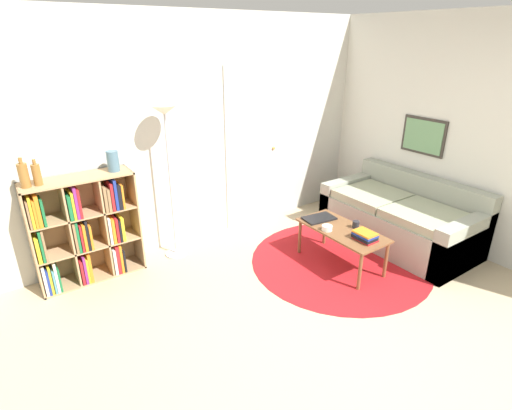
% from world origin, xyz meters
% --- Properties ---
extents(ground_plane, '(14.00, 14.00, 0.00)m').
position_xyz_m(ground_plane, '(0.00, 0.00, 0.00)').
color(ground_plane, tan).
extents(wall_back, '(7.54, 0.11, 2.60)m').
position_xyz_m(wall_back, '(0.03, 2.78, 1.29)').
color(wall_back, silver).
rests_on(wall_back, ground_plane).
extents(wall_right, '(0.08, 5.76, 2.60)m').
position_xyz_m(wall_right, '(2.29, 1.38, 1.30)').
color(wall_right, silver).
rests_on(wall_right, ground_plane).
extents(rug, '(1.97, 1.97, 0.01)m').
position_xyz_m(rug, '(0.87, 1.30, 0.00)').
color(rug, '#B2191E').
rests_on(rug, ground_plane).
extents(bookshelf, '(1.01, 0.34, 1.09)m').
position_xyz_m(bookshelf, '(-1.49, 2.56, 0.53)').
color(bookshelf, tan).
rests_on(bookshelf, ground_plane).
extents(floor_lamp, '(0.29, 0.29, 1.70)m').
position_xyz_m(floor_lamp, '(-0.56, 2.50, 1.42)').
color(floor_lamp, '#B7B7BC').
rests_on(floor_lamp, ground_plane).
extents(couch, '(0.93, 1.77, 0.78)m').
position_xyz_m(couch, '(1.85, 1.25, 0.29)').
color(couch, gray).
rests_on(couch, ground_plane).
extents(coffee_table, '(0.47, 0.98, 0.43)m').
position_xyz_m(coffee_table, '(0.83, 1.26, 0.38)').
color(coffee_table, brown).
rests_on(coffee_table, ground_plane).
extents(laptop, '(0.38, 0.26, 0.02)m').
position_xyz_m(laptop, '(0.80, 1.59, 0.44)').
color(laptop, black).
rests_on(laptop, coffee_table).
extents(bowl, '(0.11, 0.11, 0.05)m').
position_xyz_m(bowl, '(0.67, 1.34, 0.46)').
color(bowl, silver).
rests_on(bowl, coffee_table).
extents(book_stack_on_table, '(0.17, 0.22, 0.09)m').
position_xyz_m(book_stack_on_table, '(0.83, 0.96, 0.48)').
color(book_stack_on_table, '#B21E23').
rests_on(book_stack_on_table, coffee_table).
extents(cup, '(0.07, 0.07, 0.08)m').
position_xyz_m(cup, '(0.96, 1.20, 0.47)').
color(cup, '#28282D').
rests_on(cup, coffee_table).
extents(bottle_left, '(0.08, 0.08, 0.27)m').
position_xyz_m(bottle_left, '(-1.89, 2.54, 1.20)').
color(bottle_left, olive).
rests_on(bottle_left, bookshelf).
extents(bottle_middle, '(0.07, 0.07, 0.24)m').
position_xyz_m(bottle_middle, '(-1.79, 2.54, 1.19)').
color(bottle_middle, olive).
rests_on(bottle_middle, bookshelf).
extents(vase_on_shelf, '(0.12, 0.12, 0.20)m').
position_xyz_m(vase_on_shelf, '(-1.11, 2.57, 1.19)').
color(vase_on_shelf, slate).
rests_on(vase_on_shelf, bookshelf).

